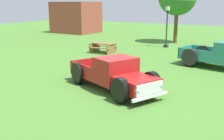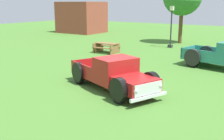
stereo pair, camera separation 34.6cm
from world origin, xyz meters
name	(u,v)px [view 1 (the left image)]	position (x,y,z in m)	size (l,w,h in m)	color
ground_plane	(118,89)	(0.00, 0.00, 0.00)	(80.00, 80.00, 0.00)	#477A2D
pickup_truck_foreground	(117,75)	(0.10, -0.27, 0.73)	(5.27, 3.50, 1.52)	maroon
lamp_post_near	(167,26)	(-2.63, 12.85, 1.91)	(0.36, 0.36, 3.65)	#2D2D33
picnic_table	(103,47)	(-5.87, 7.60, 0.49)	(1.84, 1.53, 0.78)	olive
brick_pavilion	(76,17)	(-17.44, 18.60, 2.00)	(5.32, 4.55, 4.00)	brown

